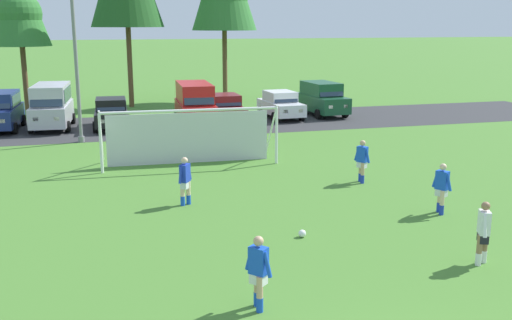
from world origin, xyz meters
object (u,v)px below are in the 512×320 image
(parked_car_slot_center_left, at_px, (52,105))
(parked_car_slot_end, at_px, (322,98))
(player_trailing_back, at_px, (185,181))
(street_lamp, at_px, (79,55))
(parked_car_slot_center_right, at_px, (195,103))
(soccer_goal, at_px, (189,134))
(parked_car_slot_right, at_px, (225,108))
(parked_car_slot_center, at_px, (111,113))
(player_winger_right, at_px, (362,161))
(parked_car_slot_far_right, at_px, (281,105))
(player_winger_left, at_px, (442,189))
(player_striker_near, at_px, (483,233))
(parked_car_slot_left, at_px, (0,111))
(player_defender_far, at_px, (258,273))
(soccer_ball, at_px, (302,233))

(parked_car_slot_center_left, distance_m, parked_car_slot_end, 16.82)
(player_trailing_back, bearing_deg, street_lamp, 105.52)
(street_lamp, bearing_deg, parked_car_slot_center_right, 27.13)
(soccer_goal, distance_m, parked_car_slot_right, 10.88)
(parked_car_slot_center, height_order, parked_car_slot_center_right, parked_car_slot_center_right)
(player_trailing_back, distance_m, parked_car_slot_end, 20.88)
(player_winger_right, bearing_deg, parked_car_slot_end, 73.66)
(player_trailing_back, bearing_deg, parked_car_slot_far_right, 62.66)
(parked_car_slot_center_left, height_order, parked_car_slot_far_right, parked_car_slot_center_left)
(player_winger_left, xyz_separation_m, parked_car_slot_center_left, (-12.86, 19.81, 0.52))
(player_striker_near, bearing_deg, parked_car_slot_center_left, 116.07)
(parked_car_slot_center_left, height_order, parked_car_slot_right, parked_car_slot_center_left)
(player_trailing_back, height_order, parked_car_slot_center_right, parked_car_slot_center_right)
(parked_car_slot_center_right, bearing_deg, parked_car_slot_center_left, 169.75)
(parked_car_slot_center, bearing_deg, parked_car_slot_right, 1.19)
(player_winger_left, bearing_deg, parked_car_slot_center, 116.83)
(player_winger_right, distance_m, parked_car_slot_left, 21.66)
(player_defender_far, height_order, parked_car_slot_center_right, parked_car_slot_center_right)
(parked_car_slot_far_right, relative_size, parked_car_slot_end, 0.91)
(player_trailing_back, height_order, parked_car_slot_center_left, parked_car_slot_center_left)
(parked_car_slot_left, bearing_deg, parked_car_slot_center_right, -8.28)
(player_striker_near, distance_m, parked_car_slot_right, 23.02)
(soccer_goal, height_order, parked_car_slot_center_left, soccer_goal)
(player_striker_near, bearing_deg, player_winger_left, 71.88)
(player_trailing_back, xyz_separation_m, parked_car_slot_left, (-7.92, 16.87, 0.29))
(soccer_goal, bearing_deg, player_trailing_back, -100.47)
(soccer_ball, height_order, parked_car_slot_far_right, parked_car_slot_far_right)
(parked_car_slot_left, xyz_separation_m, parked_car_slot_right, (12.81, -0.85, -0.24))
(parked_car_slot_end, bearing_deg, parked_car_slot_center_right, -167.00)
(parked_car_slot_center, bearing_deg, player_trailing_back, -83.33)
(parked_car_slot_center, relative_size, parked_car_slot_far_right, 0.99)
(player_defender_far, distance_m, parked_car_slot_right, 24.23)
(soccer_goal, relative_size, parked_car_slot_left, 1.59)
(parked_car_slot_center_left, bearing_deg, parked_car_slot_end, 1.92)
(soccer_ball, height_order, soccer_goal, soccer_goal)
(player_defender_far, height_order, parked_car_slot_end, parked_car_slot_end)
(player_winger_left, relative_size, parked_car_slot_right, 0.39)
(parked_car_slot_right, bearing_deg, parked_car_slot_left, 176.22)
(parked_car_slot_left, height_order, street_lamp, street_lamp)
(parked_car_slot_left, bearing_deg, soccer_goal, -50.79)
(player_winger_right, distance_m, street_lamp, 15.46)
(player_striker_near, xyz_separation_m, player_defender_far, (-6.09, -0.84, 0.00))
(parked_car_slot_left, distance_m, parked_car_slot_right, 12.84)
(parked_car_slot_center_left, bearing_deg, street_lamp, -69.14)
(parked_car_slot_end, bearing_deg, soccer_goal, -132.74)
(parked_car_slot_far_right, bearing_deg, street_lamp, -158.78)
(soccer_ball, bearing_deg, parked_car_slot_center_left, 110.82)
(parked_car_slot_left, bearing_deg, player_striker_near, -58.88)
(parked_car_slot_center_right, relative_size, street_lamp, 0.58)
(player_striker_near, xyz_separation_m, parked_car_slot_far_right, (2.20, 23.68, 0.05))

